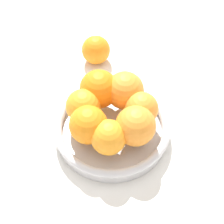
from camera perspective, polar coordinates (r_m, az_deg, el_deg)
ground_plane at (r=0.81m, az=-0.00°, el=-3.44°), size 4.00×4.00×0.00m
fruit_bowl at (r=0.79m, az=-0.00°, el=-2.60°), size 0.25×0.25×0.04m
orange_pile at (r=0.75m, az=-0.05°, el=0.38°), size 0.19×0.19×0.08m
stray_orange at (r=0.94m, az=-2.47°, el=9.43°), size 0.07×0.07×0.07m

